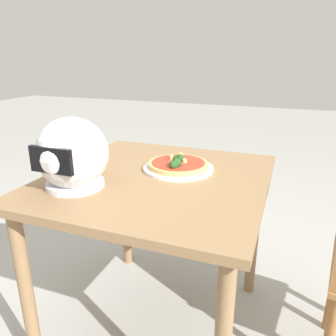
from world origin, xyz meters
The scene contains 5 objects.
ground_plane centered at (0.00, 0.00, 0.00)m, with size 14.00×14.00×0.00m, color #9E9E99.
dining_table centered at (0.00, 0.00, 0.62)m, with size 0.83×0.89×0.73m.
pizza_plate centered at (-0.05, -0.10, 0.73)m, with size 0.29×0.29×0.01m, color white.
pizza centered at (-0.05, -0.10, 0.75)m, with size 0.25×0.25×0.05m.
motorcycle_helmet centered at (0.23, 0.20, 0.85)m, with size 0.25×0.25×0.25m.
Camera 1 is at (-0.47, 1.11, 1.18)m, focal length 35.16 mm.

